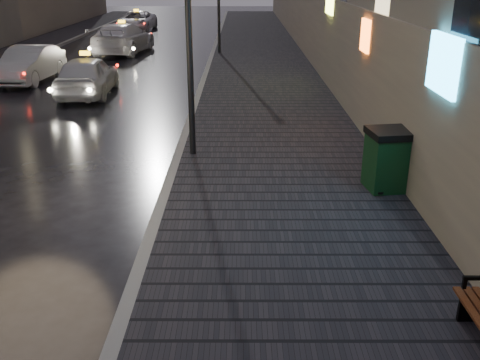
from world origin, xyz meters
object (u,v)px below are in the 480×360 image
object	(u,v)px
taxi_near	(87,75)
taxi_far	(137,21)
lamp_near	(188,3)
taxi_mid	(123,38)
car_left_mid	(29,64)
trash_bin	(387,159)

from	to	relation	value
taxi_near	taxi_far	xyz separation A→B (m)	(-2.10, 21.02, -0.03)
lamp_near	taxi_mid	distance (m)	17.69
car_left_mid	taxi_far	size ratio (longest dim) A/B	0.87
lamp_near	taxi_mid	world-z (taller)	lamp_near
taxi_far	taxi_mid	bearing A→B (deg)	-80.89
trash_bin	taxi_mid	xyz separation A→B (m)	(-9.00, 18.83, 0.02)
trash_bin	taxi_near	bearing A→B (deg)	124.52
taxi_near	car_left_mid	size ratio (longest dim) A/B	0.99
car_left_mid	taxi_far	distance (m)	18.62
lamp_near	trash_bin	world-z (taller)	lamp_near
trash_bin	taxi_near	xyz separation A→B (m)	(-8.20, 8.91, -0.06)
lamp_near	taxi_near	xyz separation A→B (m)	(-4.25, 6.81, -2.79)
lamp_near	taxi_near	distance (m)	8.50
lamp_near	trash_bin	bearing A→B (deg)	-28.02
lamp_near	taxi_mid	xyz separation A→B (m)	(-5.05, 16.73, -2.72)
taxi_far	taxi_near	bearing A→B (deg)	-81.87
lamp_near	taxi_near	world-z (taller)	lamp_near
lamp_near	car_left_mid	xyz separation A→B (m)	(-7.17, 9.22, -2.81)
taxi_mid	car_left_mid	bearing A→B (deg)	81.20
taxi_mid	taxi_far	size ratio (longest dim) A/B	1.12
lamp_near	car_left_mid	size ratio (longest dim) A/B	1.28
taxi_near	trash_bin	bearing A→B (deg)	130.14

